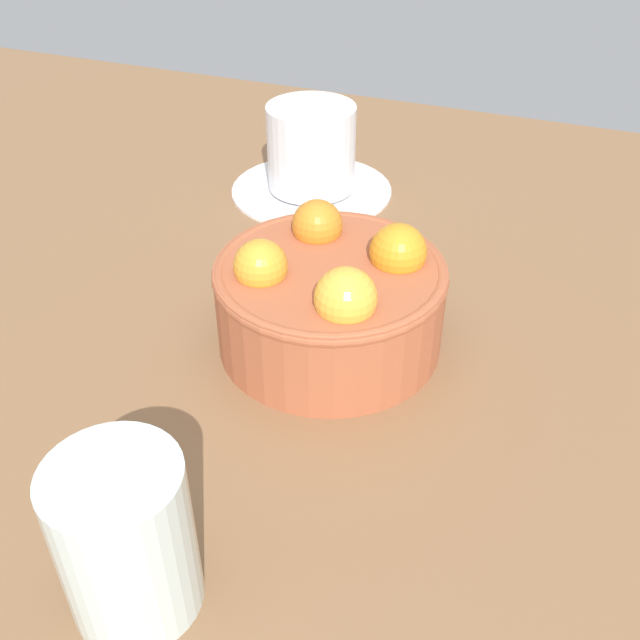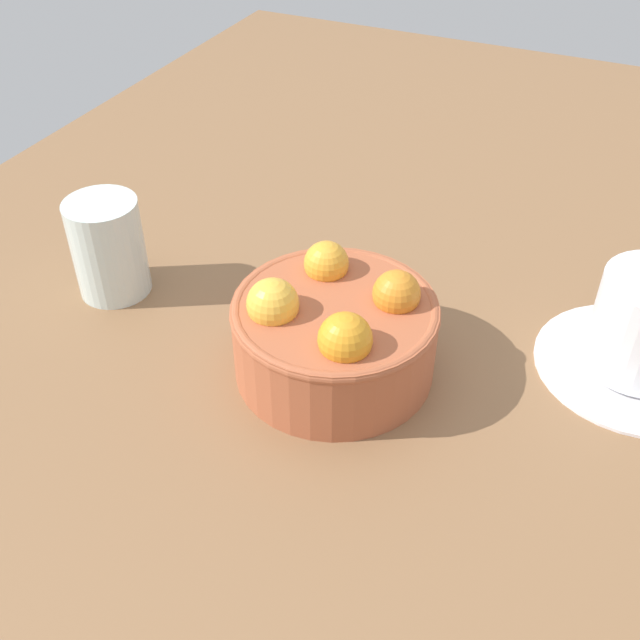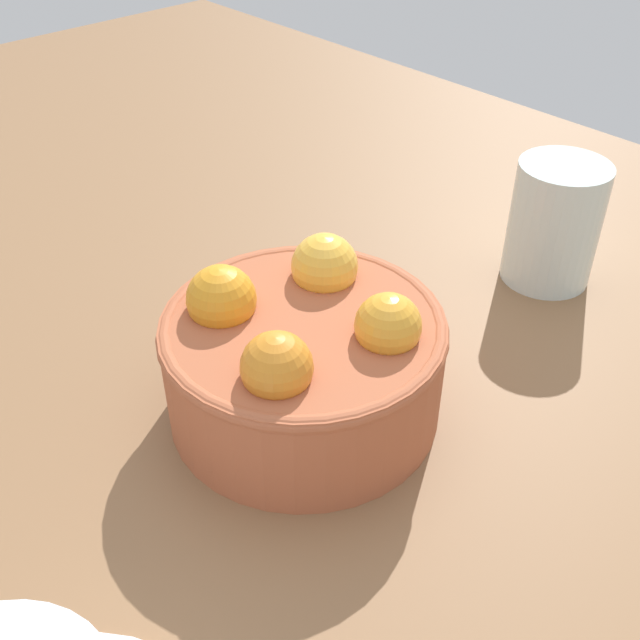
{
  "view_description": "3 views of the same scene",
  "coord_description": "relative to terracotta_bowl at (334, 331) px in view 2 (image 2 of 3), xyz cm",
  "views": [
    {
      "loc": [
        14.52,
        -38.93,
        32.93
      ],
      "look_at": [
        0.1,
        -2.14,
        3.55
      ],
      "focal_mm": 40.81,
      "sensor_mm": 36.0,
      "label": 1
    },
    {
      "loc": [
        41.42,
        17.78,
        41.83
      ],
      "look_at": [
        1.27,
        -0.67,
        5.82
      ],
      "focal_mm": 42.46,
      "sensor_mm": 36.0,
      "label": 2
    },
    {
      "loc": [
        -24.8,
        21.67,
        31.67
      ],
      "look_at": [
        0.81,
        -2.03,
        5.13
      ],
      "focal_mm": 42.41,
      "sensor_mm": 36.0,
      "label": 3
    }
  ],
  "objects": [
    {
      "name": "water_glass",
      "position": [
        -1.63,
        -22.64,
        0.5
      ],
      "size": [
        6.46,
        6.46,
        9.05
      ],
      "primitive_type": "cylinder",
      "color": "silver",
      "rests_on": "ground_plane"
    },
    {
      "name": "terracotta_bowl",
      "position": [
        0.0,
        0.0,
        0.0
      ],
      "size": [
        16.11,
        16.11,
        9.16
      ],
      "color": "#AD5938",
      "rests_on": "ground_plane"
    },
    {
      "name": "ground_plane",
      "position": [
        -0.04,
        0.01,
        -6.41
      ],
      "size": [
        159.12,
        99.59,
        4.78
      ],
      "primitive_type": "cube",
      "color": "brown"
    }
  ]
}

